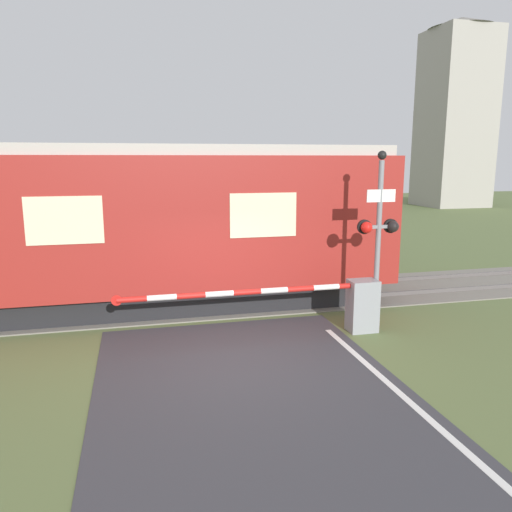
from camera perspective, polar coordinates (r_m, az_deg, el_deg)
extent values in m
plane|color=#5B6B3D|center=(9.34, -2.36, -11.62)|extent=(80.00, 80.00, 0.00)
cube|color=slate|center=(12.92, -5.70, -5.11)|extent=(36.00, 3.20, 0.03)
cube|color=#595451|center=(12.22, -5.24, -5.74)|extent=(36.00, 0.08, 0.10)
cube|color=#595451|center=(13.59, -6.13, -4.02)|extent=(36.00, 0.08, 0.10)
cube|color=black|center=(12.81, -19.54, -4.52)|extent=(13.99, 2.69, 0.60)
cube|color=maroon|center=(12.47, -20.08, 3.64)|extent=(15.20, 3.17, 3.07)
cube|color=#ADA89E|center=(12.38, -20.60, 11.26)|extent=(14.90, 2.92, 0.24)
cube|color=beige|center=(11.12, 0.86, 4.69)|extent=(1.52, 0.02, 0.98)
cube|color=beige|center=(10.87, -21.06, 3.81)|extent=(1.52, 0.02, 0.98)
cube|color=gray|center=(10.80, 12.07, -5.58)|extent=(0.60, 0.44, 1.11)
cylinder|color=gray|center=(10.68, 12.17, -3.24)|extent=(0.16, 0.16, 0.18)
cylinder|color=red|center=(10.57, 10.81, -3.34)|extent=(0.55, 0.11, 0.11)
cylinder|color=white|center=(10.35, 8.01, -3.55)|extent=(0.55, 0.11, 0.11)
cylinder|color=red|center=(10.17, 5.10, -3.75)|extent=(0.55, 0.11, 0.11)
cylinder|color=white|center=(10.01, 2.08, -3.96)|extent=(0.55, 0.11, 0.11)
cylinder|color=red|center=(9.88, -1.02, -4.15)|extent=(0.55, 0.11, 0.11)
cylinder|color=white|center=(9.78, -4.20, -4.34)|extent=(0.55, 0.11, 0.11)
cylinder|color=red|center=(9.71, -7.44, -4.52)|extent=(0.55, 0.11, 0.11)
cylinder|color=white|center=(9.67, -10.71, -4.69)|extent=(0.55, 0.11, 0.11)
cylinder|color=red|center=(9.66, -14.01, -4.84)|extent=(0.55, 0.11, 0.11)
cylinder|color=red|center=(9.67, -15.65, -4.91)|extent=(0.20, 0.02, 0.20)
cylinder|color=gray|center=(10.73, 13.75, 1.00)|extent=(0.11, 0.11, 3.57)
cube|color=gray|center=(10.67, 13.85, 3.27)|extent=(0.72, 0.07, 0.07)
sphere|color=red|center=(10.49, 12.53, 3.20)|extent=(0.24, 0.24, 0.24)
sphere|color=black|center=(10.76, 15.39, 3.26)|extent=(0.24, 0.24, 0.24)
cylinder|color=black|center=(10.59, 12.27, 3.28)|extent=(0.30, 0.06, 0.30)
cylinder|color=black|center=(10.86, 15.11, 3.34)|extent=(0.30, 0.06, 0.30)
cube|color=white|center=(10.57, 14.11, 6.69)|extent=(0.63, 0.02, 0.26)
sphere|color=black|center=(10.58, 14.22, 11.11)|extent=(0.18, 0.18, 0.18)
cube|color=#9E998E|center=(41.81, 21.77, 14.22)|extent=(4.42, 4.42, 12.94)
cone|color=slate|center=(42.84, 22.48, 23.40)|extent=(4.86, 4.86, 0.80)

